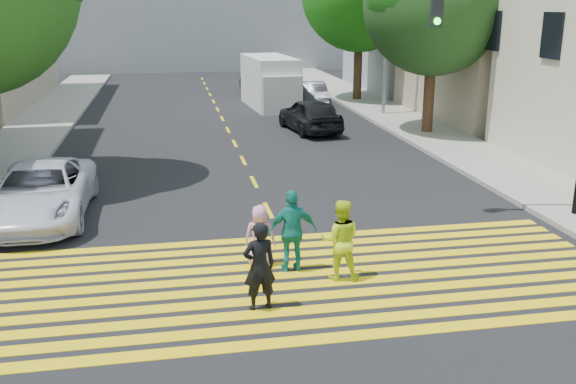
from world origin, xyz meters
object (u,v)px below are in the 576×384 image
object	(u,v)px
pedestrian_woman	(340,240)
dark_car_near	(310,115)
traffic_signal	(548,62)
pedestrian_man	(259,266)
pedestrian_child	(260,236)
silver_car	(260,81)
pedestrian_extra	(293,231)
dark_car_parked	(313,94)
white_sedan	(41,192)
white_van	(271,84)

from	to	relation	value
pedestrian_woman	dark_car_near	bearing A→B (deg)	-88.06
dark_car_near	traffic_signal	xyz separation A→B (m)	(3.21, -12.91, 3.35)
pedestrian_man	traffic_signal	xyz separation A→B (m)	(7.85, 3.90, 3.25)
pedestrian_child	pedestrian_woman	bearing A→B (deg)	163.50
pedestrian_man	silver_car	distance (m)	30.50
pedestrian_extra	dark_car_parked	bearing A→B (deg)	-104.62
pedestrian_man	white_sedan	distance (m)	8.01
pedestrian_extra	white_van	xyz separation A→B (m)	(3.10, 22.39, 0.40)
pedestrian_child	silver_car	world-z (taller)	silver_car
pedestrian_extra	dark_car_near	distance (m)	15.62
pedestrian_man	dark_car_parked	xyz separation A→B (m)	(6.37, 23.96, -0.19)
pedestrian_extra	white_van	distance (m)	22.60
white_sedan	traffic_signal	distance (m)	13.45
silver_car	white_sedan	bearing A→B (deg)	64.77
dark_car_near	traffic_signal	distance (m)	13.72
silver_car	white_van	xyz separation A→B (m)	(-0.28, -6.16, 0.57)
pedestrian_man	pedestrian_extra	size ratio (longest dim) A/B	0.96
pedestrian_child	dark_car_parked	bearing A→B (deg)	-89.98
white_sedan	white_van	distance (m)	19.89
pedestrian_man	pedestrian_woman	xyz separation A→B (m)	(1.83, 1.06, -0.00)
white_sedan	dark_car_near	size ratio (longest dim) A/B	1.19
pedestrian_child	dark_car_near	world-z (taller)	dark_car_near
pedestrian_man	pedestrian_woman	distance (m)	2.11
traffic_signal	dark_car_near	bearing A→B (deg)	115.15
pedestrian_man	white_sedan	bearing A→B (deg)	-61.86
dark_car_near	traffic_signal	bearing A→B (deg)	95.61
white_sedan	traffic_signal	bearing A→B (deg)	-9.96
dark_car_near	silver_car	distance (m)	13.38
dark_car_near	pedestrian_child	bearing A→B (deg)	65.28
dark_car_parked	traffic_signal	size ratio (longest dim) A/B	0.64
pedestrian_child	pedestrian_extra	xyz separation A→B (m)	(0.64, -0.38, 0.20)
dark_car_near	traffic_signal	size ratio (longest dim) A/B	0.70
dark_car_parked	pedestrian_man	bearing A→B (deg)	-102.25
white_sedan	silver_car	world-z (taller)	white_sedan
pedestrian_man	dark_car_near	xyz separation A→B (m)	(4.64, 16.82, -0.10)
pedestrian_extra	traffic_signal	size ratio (longest dim) A/B	0.28
pedestrian_child	pedestrian_extra	bearing A→B (deg)	165.09
pedestrian_man	dark_car_near	distance (m)	17.44
pedestrian_child	pedestrian_extra	size ratio (longest dim) A/B	0.77
pedestrian_child	dark_car_near	bearing A→B (deg)	-90.86
pedestrian_woman	dark_car_parked	distance (m)	23.34
pedestrian_man	pedestrian_extra	world-z (taller)	pedestrian_extra
dark_car_near	white_van	world-z (taller)	white_van
pedestrian_child	dark_car_parked	distance (m)	22.76
pedestrian_man	pedestrian_woman	bearing A→B (deg)	-159.82
pedestrian_child	traffic_signal	xyz separation A→B (m)	(7.56, 1.89, 3.42)
silver_car	pedestrian_woman	bearing A→B (deg)	81.08
pedestrian_woman	dark_car_near	world-z (taller)	pedestrian_woman
traffic_signal	pedestrian_woman	bearing A→B (deg)	-143.59
silver_car	white_van	distance (m)	6.19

